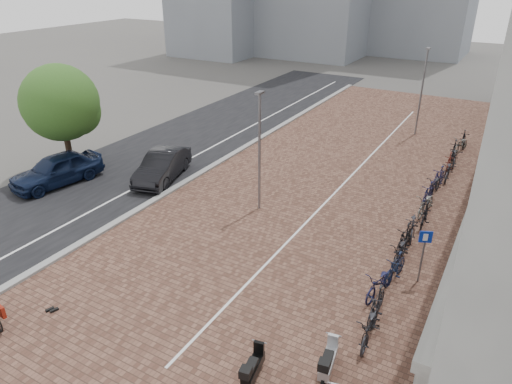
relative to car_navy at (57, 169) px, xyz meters
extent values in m
plane|color=#474442|center=(10.85, -4.04, -0.81)|extent=(140.00, 140.00, 0.00)
cube|color=brown|center=(12.85, 7.96, -0.80)|extent=(14.50, 42.00, 0.04)
cube|color=black|center=(1.85, 7.96, -0.80)|extent=(8.00, 50.00, 0.03)
cube|color=gray|center=(5.75, 7.96, -0.74)|extent=(0.35, 42.00, 0.14)
cube|color=white|center=(3.85, 7.96, -0.79)|extent=(0.12, 44.00, 0.00)
cube|color=white|center=(13.05, 7.96, -0.77)|extent=(0.10, 30.00, 0.00)
cube|color=#A7A7A2|center=(19.65, -0.04, 0.89)|extent=(0.35, 0.35, 3.40)
cube|color=#A7A7A2|center=(19.65, 5.96, 0.89)|extent=(0.35, 0.35, 3.40)
cube|color=#A7A7A2|center=(19.65, 11.96, 0.89)|extent=(0.35, 0.35, 3.40)
cube|color=#A7A7A2|center=(19.65, 17.96, 0.89)|extent=(0.35, 0.35, 3.40)
cube|color=#A7A7A2|center=(19.65, 23.96, 0.89)|extent=(0.35, 0.35, 3.40)
imported|color=#0E1934|center=(0.00, 0.00, 0.00)|extent=(2.74, 5.01, 1.62)
imported|color=black|center=(4.35, 3.23, -0.06)|extent=(2.76, 4.79, 1.49)
cylinder|color=slate|center=(18.35, 0.74, 0.17)|extent=(0.07, 0.07, 1.96)
cube|color=#0C2AA5|center=(18.35, 0.71, 1.10)|extent=(0.42, 0.22, 0.44)
cylinder|color=slate|center=(10.55, 2.80, 1.96)|extent=(0.12, 0.12, 5.53)
cylinder|color=slate|center=(14.44, 17.46, 2.03)|extent=(0.12, 0.12, 5.69)
cylinder|color=#382619|center=(-0.83, 1.57, 0.48)|extent=(0.33, 0.33, 2.58)
sphere|color=#2D531C|center=(-0.83, 1.57, 3.06)|extent=(4.05, 4.05, 4.05)
sphere|color=#2D531C|center=(-0.37, 2.12, 2.51)|extent=(2.58, 2.58, 2.58)
imported|color=black|center=(17.73, -3.04, -0.29)|extent=(0.80, 2.01, 1.04)
imported|color=black|center=(17.57, -1.89, -0.28)|extent=(0.53, 1.76, 1.05)
imported|color=#121434|center=(17.35, -0.74, -0.29)|extent=(1.01, 2.06, 1.04)
imported|color=#131D36|center=(17.57, 0.41, -0.28)|extent=(0.74, 1.80, 1.05)
imported|color=black|center=(17.47, 1.56, -0.29)|extent=(0.69, 1.97, 1.04)
imported|color=black|center=(17.34, 2.71, -0.28)|extent=(0.67, 1.79, 1.05)
imported|color=black|center=(17.41, 3.86, -0.29)|extent=(1.01, 2.06, 1.04)
imported|color=black|center=(17.63, 5.01, -0.28)|extent=(0.56, 1.77, 1.05)
imported|color=#5F5D57|center=(17.46, 6.16, -0.29)|extent=(0.90, 2.04, 1.04)
imported|color=black|center=(17.32, 7.31, -0.28)|extent=(0.67, 1.79, 1.05)
imported|color=black|center=(17.41, 8.46, -0.29)|extent=(0.83, 2.02, 1.04)
imported|color=#16173E|center=(17.38, 9.61, -0.28)|extent=(0.76, 1.80, 1.05)
imported|color=black|center=(17.66, 10.76, -0.29)|extent=(0.79, 2.01, 1.04)
imported|color=#561E17|center=(17.49, 11.91, -0.28)|extent=(0.56, 1.76, 1.05)
imported|color=black|center=(17.61, 13.06, -0.29)|extent=(0.97, 2.05, 1.04)
imported|color=black|center=(17.40, 14.21, -0.28)|extent=(0.58, 1.77, 1.05)
imported|color=#585651|center=(17.62, 15.36, -0.29)|extent=(1.08, 2.07, 1.04)
imported|color=black|center=(17.62, 16.51, -0.28)|extent=(0.77, 1.80, 1.05)
camera|label=1|loc=(20.15, -14.22, 9.55)|focal=32.75mm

